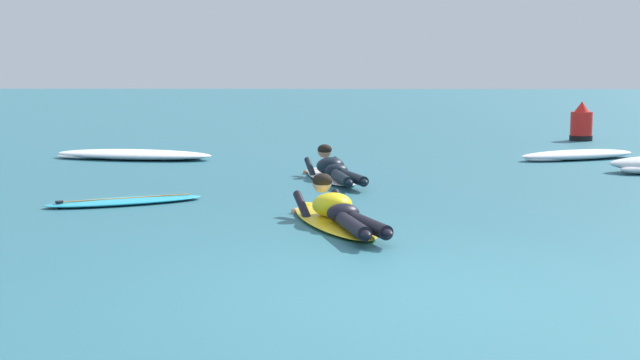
{
  "coord_description": "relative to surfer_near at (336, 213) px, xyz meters",
  "views": [
    {
      "loc": [
        -0.51,
        -6.16,
        1.6
      ],
      "look_at": [
        -0.85,
        4.54,
        0.25
      ],
      "focal_mm": 48.57,
      "sensor_mm": 36.0,
      "label": 1
    }
  ],
  "objects": [
    {
      "name": "ground_plane",
      "position": [
        0.62,
        7.29,
        -0.13
      ],
      "size": [
        120.0,
        120.0,
        0.0
      ],
      "primitive_type": "plane",
      "color": "#2D6B7A"
    },
    {
      "name": "channel_marker_buoy",
      "position": [
        5.5,
        11.2,
        0.22
      ],
      "size": [
        0.52,
        0.52,
        0.9
      ],
      "color": "red",
      "rests_on": "ground"
    },
    {
      "name": "drifting_surfboard",
      "position": [
        -2.59,
        1.4,
        -0.1
      ],
      "size": [
        1.93,
        1.32,
        0.16
      ],
      "color": "#2DB2D1",
      "rests_on": "ground"
    },
    {
      "name": "surfer_far",
      "position": [
        -0.09,
        3.72,
        0.01
      ],
      "size": [
        1.06,
        2.54,
        0.53
      ],
      "color": "white",
      "rests_on": "ground"
    },
    {
      "name": "whitewater_mid_right",
      "position": [
        -3.78,
        6.7,
        -0.05
      ],
      "size": [
        3.09,
        1.47,
        0.17
      ],
      "color": "white",
      "rests_on": "ground"
    },
    {
      "name": "whitewater_front",
      "position": [
        4.3,
        6.92,
        -0.05
      ],
      "size": [
        2.48,
        1.61,
        0.17
      ],
      "color": "white",
      "rests_on": "ground"
    },
    {
      "name": "surfer_near",
      "position": [
        0.0,
        0.0,
        0.0
      ],
      "size": [
        1.24,
        2.55,
        0.53
      ],
      "color": "yellow",
      "rests_on": "ground"
    }
  ]
}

